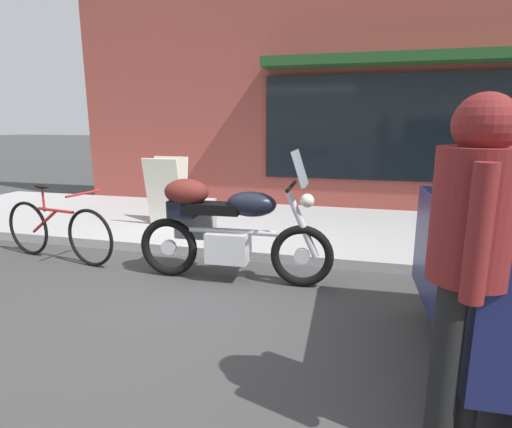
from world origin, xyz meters
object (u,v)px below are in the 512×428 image
(touring_motorcycle, at_px, (222,224))
(pedestrian_walking, at_px, (472,238))
(sandwich_board_sign, at_px, (167,191))
(parked_bicycle, at_px, (57,230))

(touring_motorcycle, bearing_deg, pedestrian_walking, -45.62)
(pedestrian_walking, distance_m, sandwich_board_sign, 4.95)
(parked_bicycle, relative_size, sandwich_board_sign, 1.68)
(touring_motorcycle, xyz_separation_m, sandwich_board_sign, (-1.43, 1.61, 0.03))
(parked_bicycle, bearing_deg, pedestrian_walking, -26.83)
(pedestrian_walking, relative_size, sandwich_board_sign, 1.76)
(touring_motorcycle, bearing_deg, sandwich_board_sign, 131.66)
(parked_bicycle, xyz_separation_m, pedestrian_walking, (4.08, -2.06, 0.76))
(touring_motorcycle, relative_size, pedestrian_walking, 1.17)
(pedestrian_walking, bearing_deg, parked_bicycle, 153.17)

